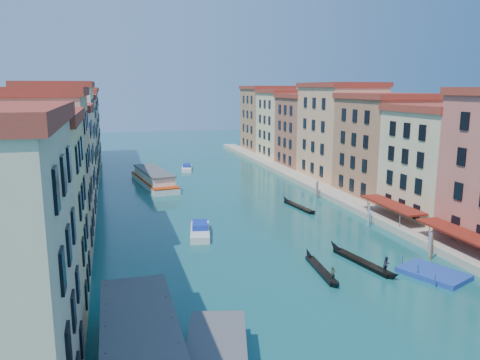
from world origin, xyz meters
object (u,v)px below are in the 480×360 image
(vaporetto_far, at_px, (154,178))
(gondola_fore, at_px, (321,269))
(gondola_right, at_px, (363,261))
(blue_dock, at_px, (433,273))
(vaporetto_stop, at_px, (140,350))

(vaporetto_far, distance_m, gondola_fore, 53.85)
(vaporetto_far, bearing_deg, gondola_right, -78.63)
(vaporetto_far, height_order, blue_dock, vaporetto_far)
(gondola_fore, xyz_separation_m, blue_dock, (11.17, -4.30, -0.08))
(gondola_fore, bearing_deg, blue_dock, -15.71)
(vaporetto_stop, relative_size, gondola_right, 1.36)
(gondola_fore, xyz_separation_m, gondola_right, (5.58, 0.66, 0.11))
(vaporetto_far, xyz_separation_m, blue_dock, (24.41, -56.49, -1.16))
(vaporetto_far, bearing_deg, gondola_fore, -84.45)
(vaporetto_stop, height_order, blue_dock, vaporetto_stop)
(vaporetto_stop, height_order, gondola_right, vaporetto_stop)
(blue_dock, bearing_deg, gondola_fore, 135.72)
(vaporetto_stop, height_order, gondola_fore, vaporetto_stop)
(vaporetto_far, distance_m, gondola_right, 54.86)
(vaporetto_stop, distance_m, gondola_right, 29.30)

